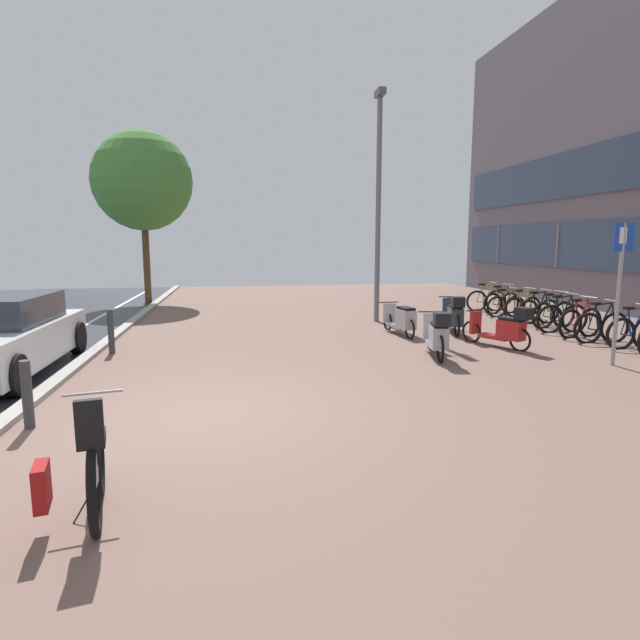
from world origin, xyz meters
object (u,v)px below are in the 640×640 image
object	(u,v)px
bicycle_foreground	(91,468)
bicycle_rack_09	(501,303)
bicycle_rack_07	(523,308)
lamp_post	(378,197)
bicycle_rack_08	(506,306)
street_tree	(143,181)
scooter_far	(504,328)
bicycle_rack_06	(538,311)
scooter_near	(402,319)
bicycle_rack_04	(562,318)
scooter_extra	(454,315)
bollard_near	(27,395)
bicycle_rack_03	(580,323)
bicycle_rack_01	(634,333)
scooter_mid	(437,335)
bicycle_rack_02	(601,327)
parking_sign	(620,279)
bicycle_rack_10	(486,300)
parked_car_near	(2,337)
bicycle_rack_05	(553,314)
bollard_far	(111,331)

from	to	relation	value
bicycle_foreground	bicycle_rack_09	bearing A→B (deg)	48.08
bicycle_rack_07	lamp_post	size ratio (longest dim) A/B	0.21
bicycle_rack_08	street_tree	bearing A→B (deg)	152.66
scooter_far	street_tree	size ratio (longest dim) A/B	0.25
bicycle_rack_06	scooter_near	distance (m)	4.43
bicycle_rack_04	bicycle_rack_06	size ratio (longest dim) A/B	1.05
scooter_extra	bollard_near	bearing A→B (deg)	-145.78
bicycle_rack_03	bicycle_rack_06	size ratio (longest dim) A/B	0.99
bicycle_rack_01	bicycle_foreground	bearing A→B (deg)	-151.60
bicycle_rack_03	street_tree	size ratio (longest dim) A/B	0.21
lamp_post	bicycle_rack_03	bearing A→B (deg)	-38.54
bicycle_rack_07	scooter_near	xyz separation A→B (m)	(-4.24, -1.77, 0.04)
bicycle_rack_03	scooter_mid	bearing A→B (deg)	-160.41
lamp_post	bicycle_rack_02	bearing A→B (deg)	-43.82
parking_sign	bicycle_foreground	bearing A→B (deg)	-154.16
bicycle_foreground	parking_sign	bearing A→B (deg)	25.84
bicycle_rack_10	parked_car_near	xyz separation A→B (m)	(-12.09, -6.07, 0.28)
bicycle_rack_02	bicycle_rack_05	bearing A→B (deg)	84.36
scooter_mid	bicycle_rack_03	bearing A→B (deg)	19.59
bicycle_rack_01	scooter_extra	size ratio (longest dim) A/B	0.72
bicycle_rack_04	bicycle_rack_05	bearing A→B (deg)	72.31
bicycle_rack_08	parking_sign	size ratio (longest dim) A/B	0.49
bollard_near	street_tree	bearing A→B (deg)	93.04
bicycle_rack_04	parked_car_near	size ratio (longest dim) A/B	0.35
bicycle_rack_10	scooter_mid	bearing A→B (deg)	-124.45
bicycle_rack_09	bicycle_rack_08	bearing A→B (deg)	-108.36
bicycle_rack_08	parked_car_near	world-z (taller)	parked_car_near
bicycle_foreground	bicycle_rack_05	world-z (taller)	bicycle_foreground
bicycle_foreground	scooter_far	distance (m)	8.84
bicycle_rack_10	bicycle_rack_02	bearing A→B (deg)	-90.90
lamp_post	scooter_far	bearing A→B (deg)	-68.15
bicycle_foreground	bicycle_rack_04	size ratio (longest dim) A/B	0.95
bicycle_rack_03	bicycle_rack_09	size ratio (longest dim) A/B	0.99
bicycle_foreground	bollard_far	xyz separation A→B (m)	(-1.28, 6.49, 0.05)
bicycle_rack_07	parking_sign	xyz separation A→B (m)	(-1.43, -5.35, 1.24)
bicycle_rack_04	bicycle_foreground	bearing A→B (deg)	-142.19
scooter_near	street_tree	world-z (taller)	street_tree
scooter_mid	scooter_extra	world-z (taller)	scooter_extra
bicycle_rack_02	bicycle_foreground	bearing A→B (deg)	-147.90
scooter_mid	lamp_post	xyz separation A→B (m)	(0.14, 4.72, 3.02)
scooter_near	parking_sign	xyz separation A→B (m)	(2.81, -3.58, 1.19)
bicycle_rack_09	bicycle_foreground	bearing A→B (deg)	-131.92
bicycle_rack_08	bollard_far	xyz separation A→B (m)	(-10.54, -3.40, 0.12)
scooter_far	parked_car_near	distance (m)	9.58
bicycle_rack_02	parked_car_near	world-z (taller)	parked_car_near
street_tree	lamp_post	bearing A→B (deg)	-39.91
bicycle_rack_06	scooter_mid	distance (m)	5.65
bicycle_rack_05	bollard_near	size ratio (longest dim) A/B	1.68
scooter_near	bollard_near	distance (m)	8.30
bicycle_rack_06	bollard_near	world-z (taller)	bicycle_rack_06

